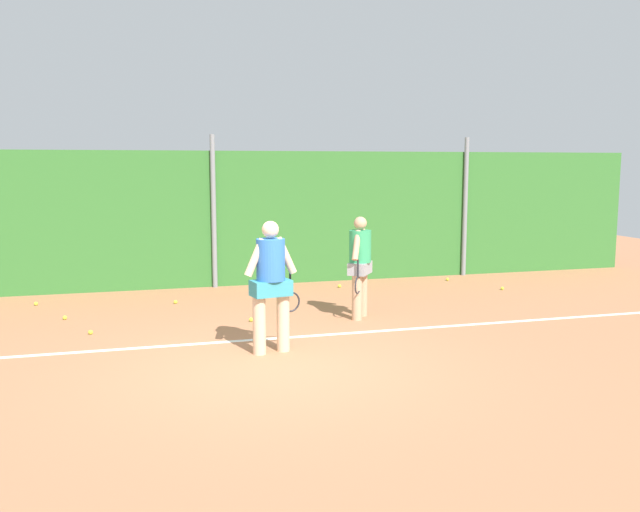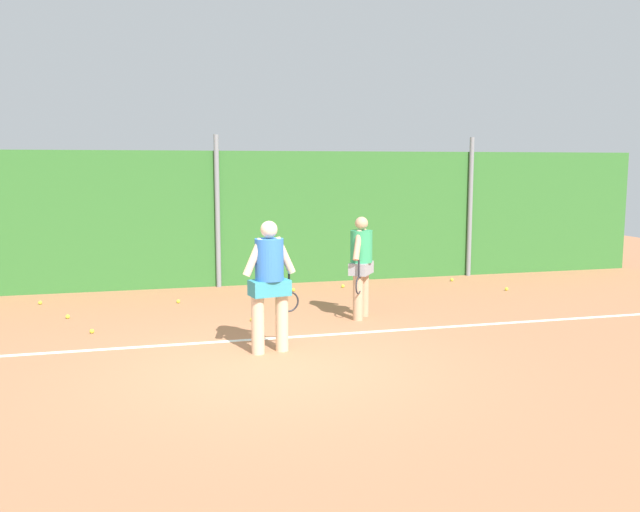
{
  "view_description": "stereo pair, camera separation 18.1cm",
  "coord_description": "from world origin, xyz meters",
  "px_view_note": "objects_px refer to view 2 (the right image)",
  "views": [
    {
      "loc": [
        -1.61,
        -7.94,
        2.48
      ],
      "look_at": [
        1.03,
        1.45,
        1.15
      ],
      "focal_mm": 37.99,
      "sensor_mm": 36.0,
      "label": 1
    },
    {
      "loc": [
        -1.44,
        -7.99,
        2.48
      ],
      "look_at": [
        1.03,
        1.45,
        1.15
      ],
      "focal_mm": 37.99,
      "sensor_mm": 36.0,
      "label": 2
    }
  ],
  "objects_px": {
    "tennis_ball_1": "(343,286)",
    "tennis_ball_11": "(178,301)",
    "tennis_ball_6": "(40,303)",
    "tennis_ball_10": "(92,331)",
    "tennis_ball_3": "(452,280)",
    "player_foreground_near": "(270,279)",
    "tennis_ball_12": "(68,317)",
    "tennis_ball_0": "(507,289)",
    "player_midcourt": "(361,262)",
    "tennis_ball_5": "(293,290)",
    "tennis_ball_4": "(252,319)"
  },
  "relations": [
    {
      "from": "tennis_ball_1",
      "to": "tennis_ball_11",
      "type": "relative_size",
      "value": 1.0
    },
    {
      "from": "tennis_ball_6",
      "to": "tennis_ball_10",
      "type": "distance_m",
      "value": 2.64
    },
    {
      "from": "tennis_ball_1",
      "to": "tennis_ball_6",
      "type": "xyz_separation_m",
      "value": [
        -5.7,
        -0.22,
        0.0
      ]
    },
    {
      "from": "tennis_ball_3",
      "to": "tennis_ball_6",
      "type": "relative_size",
      "value": 1.0
    },
    {
      "from": "player_foreground_near",
      "to": "tennis_ball_3",
      "type": "relative_size",
      "value": 26.53
    },
    {
      "from": "tennis_ball_12",
      "to": "tennis_ball_0",
      "type": "bearing_deg",
      "value": 2.84
    },
    {
      "from": "tennis_ball_6",
      "to": "tennis_ball_10",
      "type": "height_order",
      "value": "same"
    },
    {
      "from": "tennis_ball_6",
      "to": "tennis_ball_10",
      "type": "xyz_separation_m",
      "value": [
        1.04,
        -2.42,
        0.0
      ]
    },
    {
      "from": "tennis_ball_0",
      "to": "tennis_ball_6",
      "type": "distance_m",
      "value": 8.79
    },
    {
      "from": "tennis_ball_0",
      "to": "tennis_ball_1",
      "type": "xyz_separation_m",
      "value": [
        -3.04,
        1.12,
        0.0
      ]
    },
    {
      "from": "tennis_ball_0",
      "to": "tennis_ball_11",
      "type": "distance_m",
      "value": 6.36
    },
    {
      "from": "player_midcourt",
      "to": "tennis_ball_10",
      "type": "relative_size",
      "value": 25.0
    },
    {
      "from": "player_foreground_near",
      "to": "tennis_ball_10",
      "type": "distance_m",
      "value": 3.04
    },
    {
      "from": "tennis_ball_0",
      "to": "tennis_ball_5",
      "type": "relative_size",
      "value": 1.0
    },
    {
      "from": "tennis_ball_1",
      "to": "tennis_ball_4",
      "type": "xyz_separation_m",
      "value": [
        -2.24,
        -2.48,
        0.0
      ]
    },
    {
      "from": "tennis_ball_0",
      "to": "tennis_ball_12",
      "type": "bearing_deg",
      "value": -177.16
    },
    {
      "from": "tennis_ball_4",
      "to": "tennis_ball_12",
      "type": "bearing_deg",
      "value": 161.65
    },
    {
      "from": "tennis_ball_5",
      "to": "tennis_ball_6",
      "type": "bearing_deg",
      "value": -179.03
    },
    {
      "from": "tennis_ball_5",
      "to": "tennis_ball_11",
      "type": "distance_m",
      "value": 2.33
    },
    {
      "from": "tennis_ball_1",
      "to": "tennis_ball_11",
      "type": "height_order",
      "value": "same"
    },
    {
      "from": "tennis_ball_1",
      "to": "tennis_ball_5",
      "type": "relative_size",
      "value": 1.0
    },
    {
      "from": "player_foreground_near",
      "to": "tennis_ball_4",
      "type": "xyz_separation_m",
      "value": [
        0.04,
        1.82,
        -0.95
      ]
    },
    {
      "from": "player_foreground_near",
      "to": "player_midcourt",
      "type": "relative_size",
      "value": 1.06
    },
    {
      "from": "player_foreground_near",
      "to": "tennis_ball_3",
      "type": "xyz_separation_m",
      "value": [
        4.76,
        4.44,
        -0.95
      ]
    },
    {
      "from": "tennis_ball_3",
      "to": "tennis_ball_10",
      "type": "relative_size",
      "value": 1.0
    },
    {
      "from": "player_midcourt",
      "to": "tennis_ball_0",
      "type": "bearing_deg",
      "value": 149.16
    },
    {
      "from": "tennis_ball_4",
      "to": "tennis_ball_11",
      "type": "relative_size",
      "value": 1.0
    },
    {
      "from": "player_foreground_near",
      "to": "tennis_ball_1",
      "type": "distance_m",
      "value": 4.96
    },
    {
      "from": "tennis_ball_11",
      "to": "tennis_ball_12",
      "type": "bearing_deg",
      "value": -156.12
    },
    {
      "from": "tennis_ball_6",
      "to": "player_foreground_near",
      "type": "bearing_deg",
      "value": -50.06
    },
    {
      "from": "tennis_ball_1",
      "to": "tennis_ball_0",
      "type": "bearing_deg",
      "value": -20.25
    },
    {
      "from": "tennis_ball_3",
      "to": "tennis_ball_10",
      "type": "height_order",
      "value": "same"
    },
    {
      "from": "player_foreground_near",
      "to": "tennis_ball_4",
      "type": "relative_size",
      "value": 26.53
    },
    {
      "from": "tennis_ball_0",
      "to": "tennis_ball_10",
      "type": "distance_m",
      "value": 7.85
    },
    {
      "from": "tennis_ball_0",
      "to": "tennis_ball_3",
      "type": "relative_size",
      "value": 1.0
    },
    {
      "from": "player_midcourt",
      "to": "player_foreground_near",
      "type": "bearing_deg",
      "value": -12.59
    },
    {
      "from": "player_foreground_near",
      "to": "tennis_ball_3",
      "type": "distance_m",
      "value": 6.57
    },
    {
      "from": "tennis_ball_12",
      "to": "tennis_ball_10",
      "type": "bearing_deg",
      "value": -68.06
    },
    {
      "from": "player_midcourt",
      "to": "tennis_ball_6",
      "type": "bearing_deg",
      "value": -79.97
    },
    {
      "from": "tennis_ball_0",
      "to": "tennis_ball_1",
      "type": "relative_size",
      "value": 1.0
    },
    {
      "from": "tennis_ball_1",
      "to": "tennis_ball_10",
      "type": "relative_size",
      "value": 1.0
    },
    {
      "from": "player_midcourt",
      "to": "tennis_ball_5",
      "type": "xyz_separation_m",
      "value": [
        -0.56,
        2.54,
        -0.89
      ]
    },
    {
      "from": "tennis_ball_0",
      "to": "tennis_ball_3",
      "type": "height_order",
      "value": "same"
    },
    {
      "from": "tennis_ball_4",
      "to": "tennis_ball_3",
      "type": "bearing_deg",
      "value": 29.04
    },
    {
      "from": "player_midcourt",
      "to": "tennis_ball_10",
      "type": "bearing_deg",
      "value": -55.2
    },
    {
      "from": "tennis_ball_0",
      "to": "tennis_ball_11",
      "type": "bearing_deg",
      "value": 176.48
    },
    {
      "from": "tennis_ball_6",
      "to": "tennis_ball_3",
      "type": "bearing_deg",
      "value": 2.53
    },
    {
      "from": "player_midcourt",
      "to": "tennis_ball_6",
      "type": "xyz_separation_m",
      "value": [
        -5.2,
        2.46,
        -0.89
      ]
    },
    {
      "from": "tennis_ball_6",
      "to": "tennis_ball_0",
      "type": "bearing_deg",
      "value": -5.89
    },
    {
      "from": "player_midcourt",
      "to": "tennis_ball_1",
      "type": "relative_size",
      "value": 25.0
    }
  ]
}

